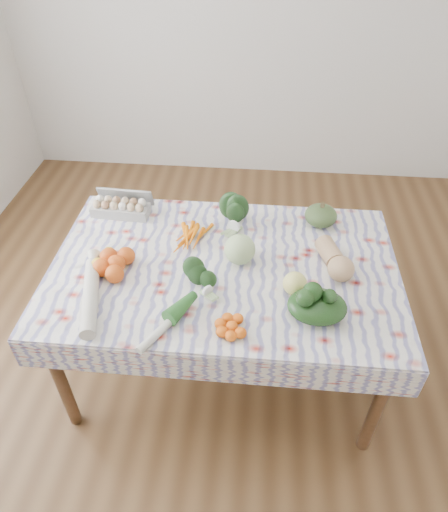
{
  "coord_description": "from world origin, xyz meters",
  "views": [
    {
      "loc": [
        0.15,
        -1.62,
        2.22
      ],
      "look_at": [
        0.0,
        0.0,
        0.82
      ],
      "focal_mm": 32.0,
      "sensor_mm": 36.0,
      "label": 1
    }
  ],
  "objects": [
    {
      "name": "broccoli",
      "position": [
        -0.08,
        -0.18,
        0.81
      ],
      "size": [
        0.18,
        0.18,
        0.09
      ],
      "primitive_type": "ellipsoid",
      "rotation": [
        0.0,
        0.0,
        0.78
      ],
      "color": "#1E411A",
      "rests_on": "tablecloth"
    },
    {
      "name": "orange_cluster",
      "position": [
        -0.5,
        -0.09,
        0.81
      ],
      "size": [
        0.31,
        0.31,
        0.09
      ],
      "primitive_type": "cube",
      "rotation": [
        0.0,
        0.0,
        -0.15
      ],
      "color": "#D95214",
      "rests_on": "tablecloth"
    },
    {
      "name": "grapefruit",
      "position": [
        0.33,
        -0.15,
        0.82
      ],
      "size": [
        0.13,
        0.13,
        0.11
      ],
      "primitive_type": "sphere",
      "rotation": [
        0.0,
        0.0,
        -0.28
      ],
      "color": "#E5DF6E",
      "rests_on": "tablecloth"
    },
    {
      "name": "ground",
      "position": [
        0.0,
        0.0,
        0.0
      ],
      "size": [
        4.5,
        4.5,
        0.0
      ],
      "primitive_type": "plane",
      "color": "#53361C",
      "rests_on": "ground"
    },
    {
      "name": "egg_carton",
      "position": [
        -0.6,
        0.36,
        0.8
      ],
      "size": [
        0.32,
        0.14,
        0.08
      ],
      "primitive_type": "cube",
      "rotation": [
        0.0,
        0.0,
        -0.05
      ],
      "color": "#A2A29E",
      "rests_on": "tablecloth"
    },
    {
      "name": "spinach_bag",
      "position": [
        0.42,
        -0.28,
        0.82
      ],
      "size": [
        0.31,
        0.28,
        0.11
      ],
      "primitive_type": "ellipsoid",
      "rotation": [
        0.0,
        0.0,
        -0.4
      ],
      "color": "black",
      "rests_on": "tablecloth"
    },
    {
      "name": "kale_bunch",
      "position": [
        0.05,
        0.3,
        0.84
      ],
      "size": [
        0.22,
        0.21,
        0.15
      ],
      "primitive_type": "ellipsoid",
      "rotation": [
        0.0,
        0.0,
        -0.43
      ],
      "color": "#1D3D19",
      "rests_on": "tablecloth"
    },
    {
      "name": "kabocha_squash",
      "position": [
        0.48,
        0.38,
        0.82
      ],
      "size": [
        0.21,
        0.21,
        0.11
      ],
      "primitive_type": "ellipsoid",
      "rotation": [
        0.0,
        0.0,
        -0.29
      ],
      "color": "#415B2D",
      "rests_on": "tablecloth"
    },
    {
      "name": "butternut_squash",
      "position": [
        0.52,
        0.03,
        0.82
      ],
      "size": [
        0.2,
        0.29,
        0.12
      ],
      "primitive_type": "ellipsoid",
      "rotation": [
        0.0,
        0.0,
        0.31
      ],
      "color": "tan",
      "rests_on": "tablecloth"
    },
    {
      "name": "dining_table",
      "position": [
        0.0,
        0.0,
        0.68
      ],
      "size": [
        1.6,
        1.0,
        0.75
      ],
      "color": "brown",
      "rests_on": "ground"
    },
    {
      "name": "cabbage",
      "position": [
        0.07,
        0.04,
        0.84
      ],
      "size": [
        0.15,
        0.15,
        0.15
      ],
      "primitive_type": "sphere",
      "rotation": [
        0.0,
        0.0,
        -0.01
      ],
      "color": "#ADCB85",
      "rests_on": "tablecloth"
    },
    {
      "name": "mandarin_cluster",
      "position": [
        0.07,
        -0.4,
        0.79
      ],
      "size": [
        0.2,
        0.2,
        0.05
      ],
      "primitive_type": "cube",
      "rotation": [
        0.0,
        0.0,
        0.23
      ],
      "color": "orange",
      "rests_on": "tablecloth"
    },
    {
      "name": "daikon",
      "position": [
        -0.56,
        -0.29,
        0.8
      ],
      "size": [
        0.18,
        0.46,
        0.07
      ],
      "primitive_type": "cylinder",
      "rotation": [
        1.57,
        0.0,
        0.26
      ],
      "color": "beige",
      "rests_on": "tablecloth"
    },
    {
      "name": "leek",
      "position": [
        -0.2,
        -0.4,
        0.78
      ],
      "size": [
        0.2,
        0.32,
        0.04
      ],
      "primitive_type": "cylinder",
      "rotation": [
        1.57,
        0.0,
        -0.52
      ],
      "color": "silver",
      "rests_on": "tablecloth"
    },
    {
      "name": "tablecloth",
      "position": [
        0.0,
        0.0,
        0.76
      ],
      "size": [
        1.66,
        1.06,
        0.01
      ],
      "primitive_type": "cube",
      "color": "white",
      "rests_on": "dining_table"
    },
    {
      "name": "wall_back",
      "position": [
        0.0,
        2.25,
        1.4
      ],
      "size": [
        4.0,
        0.04,
        2.8
      ],
      "primitive_type": "cube",
      "color": "silver",
      "rests_on": "ground"
    },
    {
      "name": "carrot_bunch",
      "position": [
        -0.17,
        0.17,
        0.78
      ],
      "size": [
        0.24,
        0.22,
        0.04
      ],
      "primitive_type": "cube",
      "rotation": [
        0.0,
        0.0,
        -0.21
      ],
      "color": "orange",
      "rests_on": "tablecloth"
    }
  ]
}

